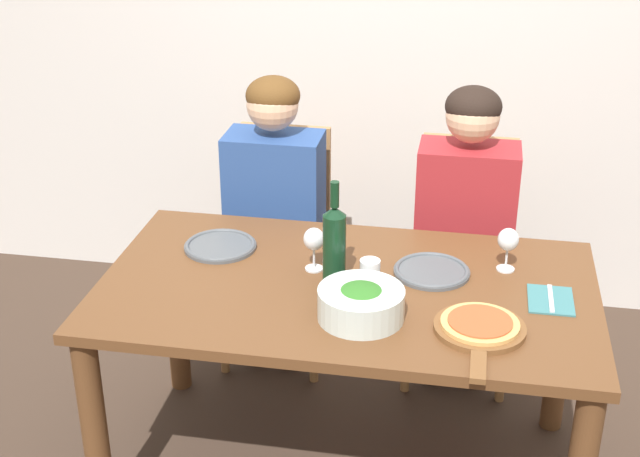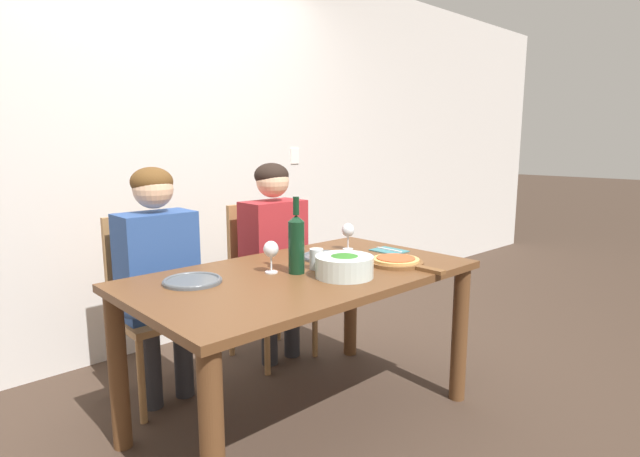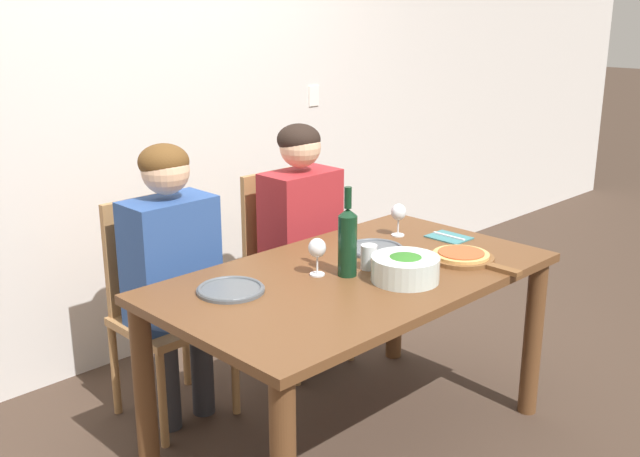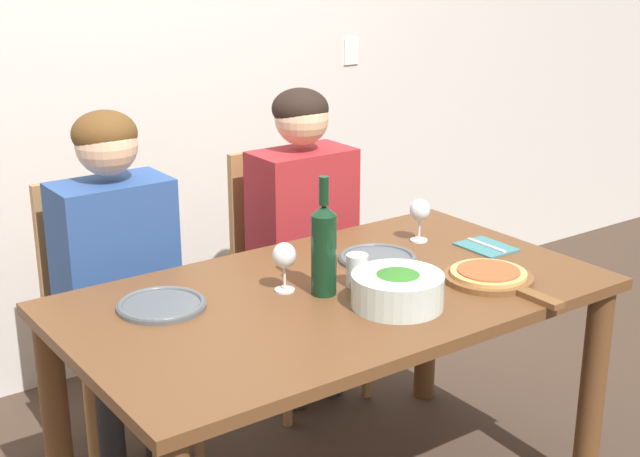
% 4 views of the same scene
% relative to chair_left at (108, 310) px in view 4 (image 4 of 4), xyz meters
% --- Properties ---
extents(back_wall, '(10.00, 0.06, 2.70)m').
position_rel_chair_left_xyz_m(back_wall, '(0.40, 0.60, 0.83)').
color(back_wall, silver).
rests_on(back_wall, ground).
extents(dining_table, '(1.60, 0.91, 0.76)m').
position_rel_chair_left_xyz_m(dining_table, '(0.40, -0.79, 0.12)').
color(dining_table, brown).
rests_on(dining_table, ground).
extents(chair_left, '(0.42, 0.42, 0.97)m').
position_rel_chair_left_xyz_m(chair_left, '(0.00, 0.00, 0.00)').
color(chair_left, '#9E7042').
rests_on(chair_left, ground).
extents(chair_right, '(0.42, 0.42, 0.97)m').
position_rel_chair_left_xyz_m(chair_right, '(0.76, 0.00, 0.00)').
color(chair_right, '#9E7042').
rests_on(chair_right, ground).
extents(person_woman, '(0.47, 0.51, 1.23)m').
position_rel_chair_left_xyz_m(person_woman, '(-0.00, -0.12, 0.23)').
color(person_woman, '#28282D').
rests_on(person_woman, ground).
extents(person_man, '(0.47, 0.51, 1.23)m').
position_rel_chair_left_xyz_m(person_man, '(0.76, -0.12, 0.23)').
color(person_man, '#28282D').
rests_on(person_man, ground).
extents(wine_bottle, '(0.07, 0.07, 0.36)m').
position_rel_chair_left_xyz_m(wine_bottle, '(0.36, -0.79, 0.38)').
color(wine_bottle, black).
rests_on(wine_bottle, dining_table).
extents(broccoli_bowl, '(0.26, 0.26, 0.11)m').
position_rel_chair_left_xyz_m(broccoli_bowl, '(0.47, -0.99, 0.29)').
color(broccoli_bowl, silver).
rests_on(broccoli_bowl, dining_table).
extents(dinner_plate_left, '(0.25, 0.25, 0.02)m').
position_rel_chair_left_xyz_m(dinner_plate_left, '(-0.08, -0.61, 0.25)').
color(dinner_plate_left, '#4C5156').
rests_on(dinner_plate_left, dining_table).
extents(dinner_plate_right, '(0.25, 0.25, 0.02)m').
position_rel_chair_left_xyz_m(dinner_plate_right, '(0.66, -0.66, 0.25)').
color(dinner_plate_right, '#4C5156').
rests_on(dinner_plate_right, dining_table).
extents(pizza_on_board, '(0.27, 0.41, 0.04)m').
position_rel_chair_left_xyz_m(pizza_on_board, '(0.83, -1.01, 0.25)').
color(pizza_on_board, brown).
rests_on(pizza_on_board, dining_table).
extents(wine_glass_left, '(0.07, 0.07, 0.15)m').
position_rel_chair_left_xyz_m(wine_glass_left, '(0.27, -0.71, 0.34)').
color(wine_glass_left, silver).
rests_on(wine_glass_left, dining_table).
extents(wine_glass_right, '(0.07, 0.07, 0.15)m').
position_rel_chair_left_xyz_m(wine_glass_right, '(0.90, -0.59, 0.34)').
color(wine_glass_right, silver).
rests_on(wine_glass_right, dining_table).
extents(water_tumbler, '(0.07, 0.07, 0.10)m').
position_rel_chair_left_xyz_m(water_tumbler, '(0.47, -0.80, 0.29)').
color(water_tumbler, silver).
rests_on(water_tumbler, dining_table).
extents(fork_on_napkin, '(0.14, 0.18, 0.01)m').
position_rel_chair_left_xyz_m(fork_on_napkin, '(1.04, -0.78, 0.24)').
color(fork_on_napkin, '#387075').
rests_on(fork_on_napkin, dining_table).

